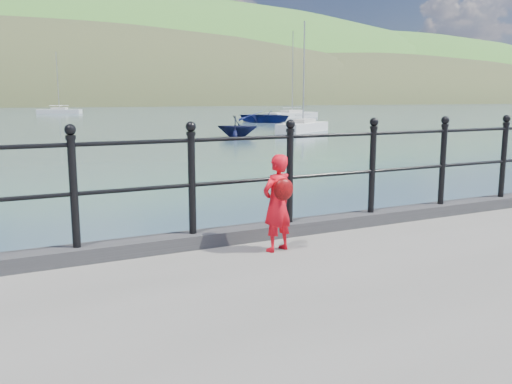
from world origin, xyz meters
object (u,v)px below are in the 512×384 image
launch_blue (266,116)px  sailboat_far (292,115)px  railing (243,168)px  child (277,202)px  sailboat_near (303,128)px  sailboat_deep (59,112)px  launch_navy (237,126)px

launch_blue → sailboat_far: (9.17, 10.10, -0.29)m
launch_blue → sailboat_far: 13.64m
railing → child: (0.14, -0.54, -0.31)m
railing → child: railing is taller
sailboat_far → sailboat_near: (-14.33, -25.72, -0.00)m
child → sailboat_deep: sailboat_deep is taller
sailboat_far → sailboat_near: size_ratio=1.33×
launch_blue → sailboat_deep: 46.31m
sailboat_far → sailboat_deep: sailboat_far is taller
railing → sailboat_deep: bearing=84.0°
child → sailboat_far: sailboat_far is taller
sailboat_deep → sailboat_near: bearing=-55.4°
railing → sailboat_far: 65.09m
sailboat_deep → launch_navy: bearing=-61.8°
sailboat_far → sailboat_near: bearing=-137.0°
railing → sailboat_deep: size_ratio=1.80×
railing → launch_navy: size_ratio=6.72×
launch_navy → sailboat_deep: (-3.43, 61.68, -0.37)m
railing → sailboat_far: sailboat_far is taller
railing → sailboat_near: bearing=57.0°
railing → launch_blue: railing is taller
sailboat_deep → sailboat_near: (10.03, -59.38, -0.00)m
launch_blue → launch_navy: bearing=-145.0°
sailboat_far → launch_blue: bearing=-150.2°
launch_blue → child: bearing=-139.7°
launch_navy → sailboat_deep: sailboat_deep is taller
sailboat_far → sailboat_near: 29.45m
child → sailboat_near: (19.26, 30.46, -1.18)m
child → sailboat_far: bearing=-137.3°
child → sailboat_far: size_ratio=0.09×
sailboat_far → sailboat_deep: 41.55m
child → launch_blue: child is taller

